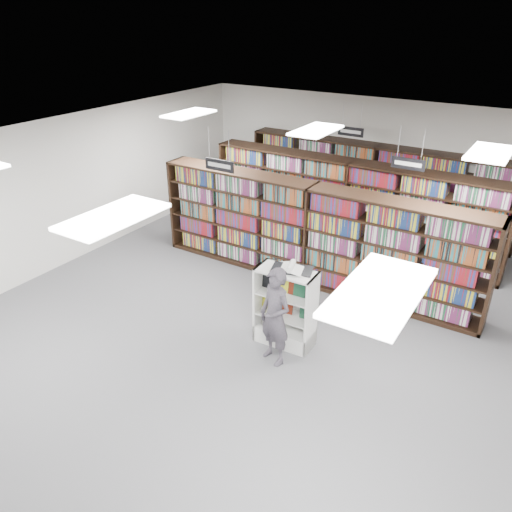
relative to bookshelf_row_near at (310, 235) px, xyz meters
The scene contains 18 objects.
floor 2.26m from the bookshelf_row_near, 90.00° to the right, with size 12.00×12.00×0.00m, color #59585E.
ceiling 2.94m from the bookshelf_row_near, 90.00° to the right, with size 10.00×12.00×0.10m, color silver.
wall_back 4.04m from the bookshelf_row_near, 90.00° to the left, with size 10.00×0.10×3.20m, color silver.
wall_left 5.41m from the bookshelf_row_near, 158.20° to the right, with size 0.10×12.00×3.20m, color silver.
bookshelf_row_near is the anchor object (origin of this frame).
bookshelf_row_mid 2.00m from the bookshelf_row_near, 90.00° to the left, with size 7.00×0.60×2.10m.
bookshelf_row_far 3.70m from the bookshelf_row_near, 90.00° to the left, with size 7.00×0.60×2.10m.
aisle_sign_left 2.33m from the bookshelf_row_near, 146.29° to the right, with size 0.65×0.02×0.80m.
aisle_sign_right 2.33m from the bookshelf_row_near, 33.67° to the left, with size 0.65×0.02×0.80m.
aisle_sign_center 3.38m from the bookshelf_row_near, 99.46° to the left, with size 0.65×0.02×0.80m.
troffer_front_center 5.43m from the bookshelf_row_near, 90.00° to the right, with size 0.60×1.20×0.04m, color white.
troffer_front_right 6.20m from the bookshelf_row_near, 59.04° to the right, with size 0.60×1.20×0.04m, color white.
troffer_back_left 3.67m from the bookshelf_row_near, behind, with size 0.60×1.20×0.04m, color white.
troffer_back_center 2.11m from the bookshelf_row_near, ahead, with size 0.60×1.20×0.04m, color white.
troffer_back_right 3.67m from the bookshelf_row_near, ahead, with size 0.60×1.20×0.04m, color white.
endcap_display 2.31m from the bookshelf_row_near, 73.44° to the right, with size 1.02×0.54×1.39m.
open_book 2.24m from the bookshelf_row_near, 71.79° to the right, with size 0.75×0.56×0.13m.
shopper 2.81m from the bookshelf_row_near, 74.69° to the right, with size 0.61×0.40×1.66m, color #4B454F.
Camera 1 is at (3.98, -6.43, 5.19)m, focal length 35.00 mm.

